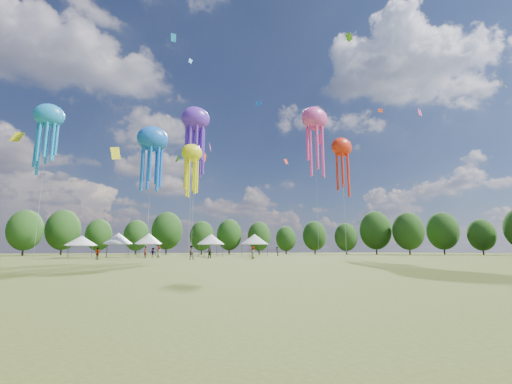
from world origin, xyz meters
name	(u,v)px	position (x,y,z in m)	size (l,w,h in m)	color
ground	(470,278)	(0.00, 0.00, 0.00)	(300.00, 300.00, 0.00)	#384416
spectator_near	(191,253)	(-3.84, 34.60, 0.93)	(0.90, 0.70, 1.85)	gray
spectators_far	(201,252)	(0.88, 46.41, 0.88)	(35.35, 18.28, 1.91)	gray
festival_tents	(173,239)	(-2.35, 53.59, 3.25)	(36.08, 9.71, 4.43)	#47474C
show_kites	(228,137)	(4.38, 43.36, 20.98)	(52.92, 26.51, 31.08)	blue
small_kites	(204,78)	(-0.75, 41.83, 30.16)	(68.62, 54.09, 38.55)	blue
treeline	(158,225)	(-3.87, 62.51, 6.54)	(201.57, 95.24, 13.43)	#38281C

